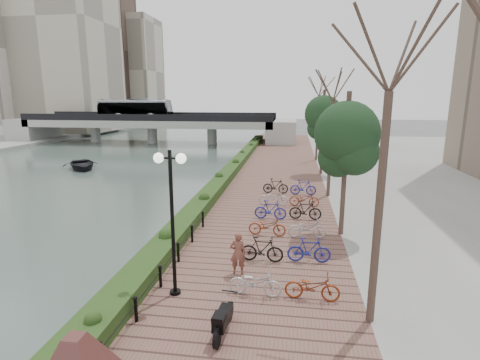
% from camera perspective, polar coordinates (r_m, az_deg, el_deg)
% --- Properties ---
extents(ground, '(220.00, 220.00, 0.00)m').
position_cam_1_polar(ground, '(11.93, -24.12, -23.20)').
color(ground, '#59595B').
rests_on(ground, ground).
extents(river_water, '(30.00, 130.00, 0.02)m').
position_cam_1_polar(river_water, '(39.53, -23.55, 1.71)').
color(river_water, '#3F4F48').
rests_on(river_water, ground).
extents(promenade, '(8.00, 75.00, 0.50)m').
position_cam_1_polar(promenade, '(26.39, 4.25, -1.73)').
color(promenade, brown).
rests_on(promenade, ground).
extents(hedge, '(1.10, 56.00, 0.60)m').
position_cam_1_polar(hedge, '(29.09, -2.08, 0.76)').
color(hedge, '#213D16').
rests_on(hedge, promenade).
extents(chain_fence, '(0.10, 14.10, 0.70)m').
position_cam_1_polar(chain_fence, '(12.39, -13.67, -16.31)').
color(chain_fence, black).
rests_on(chain_fence, promenade).
extents(lamppost, '(1.02, 0.32, 4.71)m').
position_cam_1_polar(lamppost, '(11.64, -10.44, -1.83)').
color(lamppost, black).
rests_on(lamppost, promenade).
extents(motorcycle, '(0.61, 1.54, 0.94)m').
position_cam_1_polar(motorcycle, '(10.71, -2.50, -20.21)').
color(motorcycle, black).
rests_on(motorcycle, promenade).
extents(pedestrian, '(0.61, 0.43, 1.58)m').
position_cam_1_polar(pedestrian, '(13.63, -0.32, -11.08)').
color(pedestrian, brown).
rests_on(pedestrian, promenade).
extents(bicycle_parking, '(2.40, 14.69, 1.00)m').
position_cam_1_polar(bicycle_parking, '(18.30, 7.22, -5.96)').
color(bicycle_parking, '#B8B7BC').
rests_on(bicycle_parking, promenade).
extents(street_trees, '(3.20, 37.12, 6.80)m').
position_cam_1_polar(street_trees, '(21.05, 14.43, 3.79)').
color(street_trees, '#362720').
rests_on(street_trees, promenade).
extents(bridge, '(36.00, 10.77, 6.50)m').
position_cam_1_polar(bridge, '(57.19, -13.78, 8.85)').
color(bridge, gray).
rests_on(bridge, ground).
extents(boat, '(5.28, 5.52, 0.93)m').
position_cam_1_polar(boat, '(38.56, -22.97, 2.23)').
color(boat, black).
rests_on(boat, river_water).
extents(far_buildings, '(35.00, 38.00, 38.00)m').
position_cam_1_polar(far_buildings, '(88.28, -25.61, 17.51)').
color(far_buildings, '#B1AA94').
rests_on(far_buildings, far_bank).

